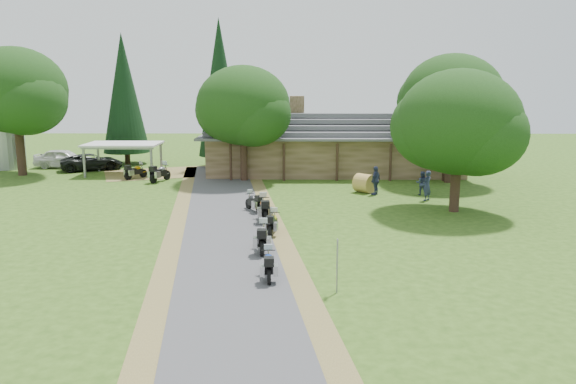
{
  "coord_description": "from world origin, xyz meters",
  "views": [
    {
      "loc": [
        2.71,
        -22.26,
        7.25
      ],
      "look_at": [
        2.43,
        6.78,
        1.6
      ],
      "focal_mm": 35.0,
      "sensor_mm": 36.0,
      "label": 1
    }
  ],
  "objects_px": {
    "car_dark_suv": "(91,158)",
    "motorcycle_carport_b": "(160,172)",
    "silo": "(5,133)",
    "motorcycle_row_b": "(263,236)",
    "lodge": "(333,142)",
    "car_white_sedan": "(63,156)",
    "motorcycle_row_a": "(269,263)",
    "motorcycle_row_e": "(254,201)",
    "motorcycle_row_c": "(273,222)",
    "motorcycle_row_d": "(264,208)",
    "motorcycle_carport_a": "(136,171)",
    "carport": "(124,159)",
    "hay_bale": "(365,183)"
  },
  "relations": [
    {
      "from": "motorcycle_row_a",
      "to": "motorcycle_row_e",
      "type": "relative_size",
      "value": 1.0
    },
    {
      "from": "car_dark_suv",
      "to": "motorcycle_row_c",
      "type": "height_order",
      "value": "car_dark_suv"
    },
    {
      "from": "car_white_sedan",
      "to": "hay_bale",
      "type": "bearing_deg",
      "value": -114.62
    },
    {
      "from": "carport",
      "to": "hay_bale",
      "type": "bearing_deg",
      "value": -22.65
    },
    {
      "from": "silo",
      "to": "motorcycle_carport_b",
      "type": "bearing_deg",
      "value": -24.03
    },
    {
      "from": "motorcycle_row_e",
      "to": "hay_bale",
      "type": "height_order",
      "value": "hay_bale"
    },
    {
      "from": "motorcycle_row_d",
      "to": "carport",
      "type": "bearing_deg",
      "value": 30.36
    },
    {
      "from": "lodge",
      "to": "silo",
      "type": "relative_size",
      "value": 3.49
    },
    {
      "from": "lodge",
      "to": "car_dark_suv",
      "type": "distance_m",
      "value": 20.41
    },
    {
      "from": "car_dark_suv",
      "to": "motorcycle_carport_a",
      "type": "relative_size",
      "value": 2.94
    },
    {
      "from": "silo",
      "to": "car_white_sedan",
      "type": "bearing_deg",
      "value": 4.66
    },
    {
      "from": "motorcycle_row_d",
      "to": "motorcycle_carport_b",
      "type": "distance_m",
      "value": 14.67
    },
    {
      "from": "motorcycle_row_e",
      "to": "motorcycle_row_b",
      "type": "bearing_deg",
      "value": 156.4
    },
    {
      "from": "car_dark_suv",
      "to": "motorcycle_carport_b",
      "type": "relative_size",
      "value": 2.58
    },
    {
      "from": "motorcycle_row_b",
      "to": "carport",
      "type": "bearing_deg",
      "value": 29.85
    },
    {
      "from": "silo",
      "to": "motorcycle_carport_b",
      "type": "xyz_separation_m",
      "value": [
        14.75,
        -6.58,
        -2.34
      ]
    },
    {
      "from": "motorcycle_row_c",
      "to": "hay_bale",
      "type": "relative_size",
      "value": 1.38
    },
    {
      "from": "motorcycle_row_c",
      "to": "hay_bale",
      "type": "xyz_separation_m",
      "value": [
        5.8,
        10.64,
        0.04
      ]
    },
    {
      "from": "motorcycle_row_c",
      "to": "motorcycle_row_d",
      "type": "height_order",
      "value": "motorcycle_row_d"
    },
    {
      "from": "motorcycle_row_b",
      "to": "motorcycle_row_a",
      "type": "bearing_deg",
      "value": -173.9
    },
    {
      "from": "lodge",
      "to": "car_dark_suv",
      "type": "height_order",
      "value": "lodge"
    },
    {
      "from": "silo",
      "to": "motorcycle_carport_a",
      "type": "distance_m",
      "value": 13.84
    },
    {
      "from": "motorcycle_row_e",
      "to": "motorcycle_row_a",
      "type": "bearing_deg",
      "value": 156.3
    },
    {
      "from": "lodge",
      "to": "motorcycle_row_d",
      "type": "bearing_deg",
      "value": -105.9
    },
    {
      "from": "motorcycle_row_b",
      "to": "motorcycle_row_e",
      "type": "bearing_deg",
      "value": 6.41
    },
    {
      "from": "motorcycle_row_d",
      "to": "motorcycle_carport_b",
      "type": "bearing_deg",
      "value": 27.25
    },
    {
      "from": "car_white_sedan",
      "to": "motorcycle_row_a",
      "type": "height_order",
      "value": "car_white_sedan"
    },
    {
      "from": "carport",
      "to": "hay_bale",
      "type": "relative_size",
      "value": 4.64
    },
    {
      "from": "lodge",
      "to": "motorcycle_row_e",
      "type": "height_order",
      "value": "lodge"
    },
    {
      "from": "silo",
      "to": "motorcycle_carport_a",
      "type": "relative_size",
      "value": 3.3
    },
    {
      "from": "motorcycle_row_b",
      "to": "motorcycle_carport_a",
      "type": "height_order",
      "value": "motorcycle_row_b"
    },
    {
      "from": "car_dark_suv",
      "to": "carport",
      "type": "bearing_deg",
      "value": -147.04
    },
    {
      "from": "motorcycle_row_d",
      "to": "motorcycle_row_e",
      "type": "height_order",
      "value": "motorcycle_row_d"
    },
    {
      "from": "motorcycle_row_c",
      "to": "motorcycle_carport_b",
      "type": "distance_m",
      "value": 17.22
    },
    {
      "from": "lodge",
      "to": "motorcycle_carport_a",
      "type": "xyz_separation_m",
      "value": [
        -15.44,
        -3.71,
        -1.81
      ]
    },
    {
      "from": "car_white_sedan",
      "to": "car_dark_suv",
      "type": "height_order",
      "value": "car_dark_suv"
    },
    {
      "from": "silo",
      "to": "carport",
      "type": "height_order",
      "value": "silo"
    },
    {
      "from": "lodge",
      "to": "motorcycle_carport_b",
      "type": "relative_size",
      "value": 10.12
    },
    {
      "from": "silo",
      "to": "motorcycle_row_b",
      "type": "distance_m",
      "value": 33.72
    },
    {
      "from": "motorcycle_row_b",
      "to": "motorcycle_row_c",
      "type": "height_order",
      "value": "motorcycle_row_b"
    },
    {
      "from": "motorcycle_carport_b",
      "to": "silo",
      "type": "bearing_deg",
      "value": 89.31
    },
    {
      "from": "motorcycle_row_c",
      "to": "motorcycle_carport_a",
      "type": "distance_m",
      "value": 19.5
    },
    {
      "from": "car_white_sedan",
      "to": "motorcycle_row_a",
      "type": "bearing_deg",
      "value": -146.43
    },
    {
      "from": "lodge",
      "to": "motorcycle_row_b",
      "type": "height_order",
      "value": "lodge"
    },
    {
      "from": "carport",
      "to": "motorcycle_row_c",
      "type": "xyz_separation_m",
      "value": [
        12.67,
        -18.17,
        -0.67
      ]
    },
    {
      "from": "motorcycle_row_e",
      "to": "motorcycle_carport_a",
      "type": "height_order",
      "value": "motorcycle_carport_a"
    },
    {
      "from": "motorcycle_carport_a",
      "to": "motorcycle_row_c",
      "type": "bearing_deg",
      "value": -109.99
    },
    {
      "from": "motorcycle_row_a",
      "to": "motorcycle_row_d",
      "type": "bearing_deg",
      "value": 0.31
    },
    {
      "from": "car_dark_suv",
      "to": "silo",
      "type": "bearing_deg",
      "value": 57.64
    },
    {
      "from": "motorcycle_row_e",
      "to": "hay_bale",
      "type": "relative_size",
      "value": 1.38
    }
  ]
}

